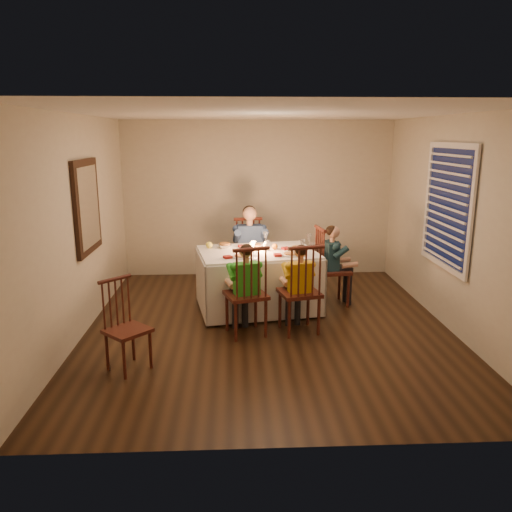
{
  "coord_description": "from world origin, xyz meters",
  "views": [
    {
      "loc": [
        -0.43,
        -5.89,
        2.36
      ],
      "look_at": [
        -0.14,
        0.15,
        0.89
      ],
      "focal_mm": 35.0,
      "sensor_mm": 36.0,
      "label": 1
    }
  ],
  "objects_px": {
    "chair_near_right": "(299,331)",
    "child_green": "(246,334)",
    "dining_table": "(258,268)",
    "serving_bowl": "(225,246)",
    "chair_adult": "(250,291)",
    "chair_end": "(331,304)",
    "child_yellow": "(299,331)",
    "child_teal": "(331,304)",
    "chair_near_left": "(246,334)",
    "adult": "(250,291)",
    "chair_extra": "(130,369)"
  },
  "relations": [
    {
      "from": "serving_bowl",
      "to": "dining_table",
      "type": "bearing_deg",
      "value": -27.8
    },
    {
      "from": "dining_table",
      "to": "child_yellow",
      "type": "relative_size",
      "value": 1.59
    },
    {
      "from": "child_teal",
      "to": "chair_near_left",
      "type": "bearing_deg",
      "value": 122.78
    },
    {
      "from": "serving_bowl",
      "to": "child_green",
      "type": "bearing_deg",
      "value": -76.77
    },
    {
      "from": "child_green",
      "to": "adult",
      "type": "bearing_deg",
      "value": -110.99
    },
    {
      "from": "chair_near_right",
      "to": "child_teal",
      "type": "bearing_deg",
      "value": -133.85
    },
    {
      "from": "child_green",
      "to": "child_yellow",
      "type": "relative_size",
      "value": 1.03
    },
    {
      "from": "child_teal",
      "to": "serving_bowl",
      "type": "relative_size",
      "value": 5.94
    },
    {
      "from": "child_green",
      "to": "serving_bowl",
      "type": "height_order",
      "value": "serving_bowl"
    },
    {
      "from": "chair_adult",
      "to": "chair_end",
      "type": "relative_size",
      "value": 1.0
    },
    {
      "from": "chair_end",
      "to": "dining_table",
      "type": "bearing_deg",
      "value": 91.57
    },
    {
      "from": "adult",
      "to": "child_yellow",
      "type": "distance_m",
      "value": 1.74
    },
    {
      "from": "chair_extra",
      "to": "chair_adult",
      "type": "bearing_deg",
      "value": 16.6
    },
    {
      "from": "child_green",
      "to": "child_yellow",
      "type": "height_order",
      "value": "child_green"
    },
    {
      "from": "chair_near_right",
      "to": "chair_end",
      "type": "xyz_separation_m",
      "value": [
        0.6,
        1.0,
        0.0
      ]
    },
    {
      "from": "chair_extra",
      "to": "child_yellow",
      "type": "relative_size",
      "value": 0.87
    },
    {
      "from": "adult",
      "to": "child_teal",
      "type": "relative_size",
      "value": 1.16
    },
    {
      "from": "chair_near_right",
      "to": "adult",
      "type": "xyz_separation_m",
      "value": [
        -0.54,
        1.65,
        0.0
      ]
    },
    {
      "from": "chair_adult",
      "to": "chair_near_left",
      "type": "xyz_separation_m",
      "value": [
        -0.11,
        -1.71,
        0.0
      ]
    },
    {
      "from": "chair_end",
      "to": "chair_extra",
      "type": "bearing_deg",
      "value": 120.61
    },
    {
      "from": "chair_end",
      "to": "serving_bowl",
      "type": "height_order",
      "value": "serving_bowl"
    },
    {
      "from": "chair_end",
      "to": "child_yellow",
      "type": "distance_m",
      "value": 1.17
    },
    {
      "from": "adult",
      "to": "child_green",
      "type": "distance_m",
      "value": 1.71
    },
    {
      "from": "dining_table",
      "to": "chair_adult",
      "type": "xyz_separation_m",
      "value": [
        -0.08,
        0.82,
        -0.59
      ]
    },
    {
      "from": "child_yellow",
      "to": "child_teal",
      "type": "distance_m",
      "value": 1.17
    },
    {
      "from": "chair_near_left",
      "to": "child_teal",
      "type": "relative_size",
      "value": 0.99
    },
    {
      "from": "adult",
      "to": "serving_bowl",
      "type": "xyz_separation_m",
      "value": [
        -0.37,
        -0.58,
        0.85
      ]
    },
    {
      "from": "chair_adult",
      "to": "child_green",
      "type": "distance_m",
      "value": 1.71
    },
    {
      "from": "dining_table",
      "to": "chair_near_right",
      "type": "distance_m",
      "value": 1.12
    },
    {
      "from": "adult",
      "to": "child_teal",
      "type": "height_order",
      "value": "adult"
    },
    {
      "from": "chair_near_left",
      "to": "child_teal",
      "type": "xyz_separation_m",
      "value": [
        1.25,
        1.06,
        0.0
      ]
    },
    {
      "from": "chair_adult",
      "to": "serving_bowl",
      "type": "distance_m",
      "value": 1.1
    },
    {
      "from": "dining_table",
      "to": "child_yellow",
      "type": "xyz_separation_m",
      "value": [
        0.47,
        -0.83,
        -0.59
      ]
    },
    {
      "from": "chair_adult",
      "to": "chair_end",
      "type": "distance_m",
      "value": 1.32
    },
    {
      "from": "chair_end",
      "to": "adult",
      "type": "xyz_separation_m",
      "value": [
        -1.14,
        0.65,
        0.0
      ]
    },
    {
      "from": "chair_near_right",
      "to": "serving_bowl",
      "type": "height_order",
      "value": "serving_bowl"
    },
    {
      "from": "chair_end",
      "to": "serving_bowl",
      "type": "distance_m",
      "value": 1.74
    },
    {
      "from": "dining_table",
      "to": "chair_adult",
      "type": "height_order",
      "value": "dining_table"
    },
    {
      "from": "chair_adult",
      "to": "chair_near_right",
      "type": "xyz_separation_m",
      "value": [
        0.54,
        -1.65,
        0.0
      ]
    },
    {
      "from": "chair_extra",
      "to": "child_green",
      "type": "distance_m",
      "value": 1.51
    },
    {
      "from": "dining_table",
      "to": "child_teal",
      "type": "relative_size",
      "value": 1.54
    },
    {
      "from": "adult",
      "to": "chair_extra",
      "type": "bearing_deg",
      "value": -123.2
    },
    {
      "from": "dining_table",
      "to": "serving_bowl",
      "type": "xyz_separation_m",
      "value": [
        -0.45,
        0.24,
        0.26
      ]
    },
    {
      "from": "chair_end",
      "to": "child_yellow",
      "type": "xyz_separation_m",
      "value": [
        -0.6,
        -1.0,
        0.0
      ]
    },
    {
      "from": "chair_near_left",
      "to": "child_yellow",
      "type": "xyz_separation_m",
      "value": [
        0.65,
        0.06,
        0.0
      ]
    },
    {
      "from": "chair_extra",
      "to": "child_yellow",
      "type": "xyz_separation_m",
      "value": [
        1.88,
        0.94,
        0.0
      ]
    },
    {
      "from": "chair_near_right",
      "to": "child_yellow",
      "type": "relative_size",
      "value": 1.02
    },
    {
      "from": "child_teal",
      "to": "chair_extra",
      "type": "bearing_deg",
      "value": 120.61
    },
    {
      "from": "chair_near_right",
      "to": "child_green",
      "type": "distance_m",
      "value": 0.65
    },
    {
      "from": "child_green",
      "to": "chair_end",
      "type": "bearing_deg",
      "value": -157.27
    }
  ]
}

